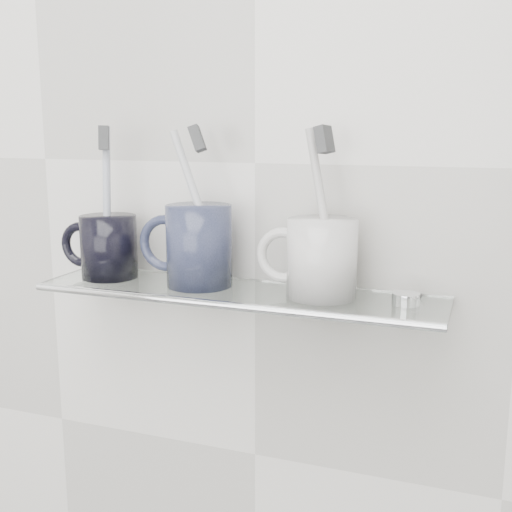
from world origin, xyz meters
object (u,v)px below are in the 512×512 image
at_px(shelf_glass, 237,293).
at_px(mug_left, 109,247).
at_px(mug_center, 199,246).
at_px(mug_right, 322,258).

bearing_deg(shelf_glass, mug_left, 178.43).
bearing_deg(mug_center, mug_right, -4.97).
bearing_deg(mug_center, mug_left, 175.03).
xyz_separation_m(mug_left, mug_right, (0.29, 0.00, 0.00)).
height_order(mug_left, mug_right, mug_right).
relative_size(shelf_glass, mug_right, 5.46).
bearing_deg(mug_left, mug_center, 8.48).
distance_m(mug_left, mug_right, 0.29).
relative_size(shelf_glass, mug_left, 6.11).
xyz_separation_m(mug_left, mug_center, (0.13, 0.00, 0.01)).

